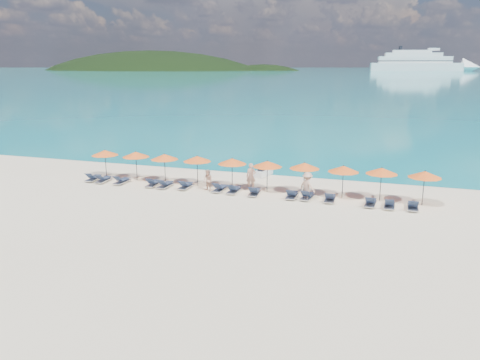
% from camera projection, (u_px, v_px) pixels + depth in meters
% --- Properties ---
extents(ground, '(1400.00, 1400.00, 0.00)m').
position_uv_depth(ground, '(225.00, 210.00, 28.98)').
color(ground, beige).
extents(sea, '(1600.00, 1300.00, 0.01)m').
position_uv_depth(sea, '(389.00, 70.00, 637.93)').
color(sea, '#1FA9B2').
rests_on(sea, ground).
extents(headland_main, '(374.00, 242.00, 126.50)m').
position_uv_depth(headland_main, '(151.00, 99.00, 626.37)').
color(headland_main, black).
rests_on(headland_main, ground).
extents(headland_small, '(162.00, 126.00, 85.50)m').
position_uv_depth(headland_small, '(263.00, 98.00, 599.13)').
color(headland_small, black).
rests_on(headland_small, ground).
extents(cruise_ship, '(124.04, 34.91, 34.12)m').
position_uv_depth(cruise_ship, '(426.00, 63.00, 545.79)').
color(cruise_ship, silver).
rests_on(cruise_ship, ground).
extents(jetski, '(1.20, 2.17, 0.73)m').
position_uv_depth(jetski, '(263.00, 172.00, 37.67)').
color(jetski, silver).
rests_on(jetski, ground).
extents(beachgoer_a, '(0.75, 0.54, 1.91)m').
position_uv_depth(beachgoer_a, '(251.00, 176.00, 33.51)').
color(beachgoer_a, '#D5A285').
rests_on(beachgoer_a, ground).
extents(beachgoer_b, '(0.86, 0.72, 1.54)m').
position_uv_depth(beachgoer_b, '(208.00, 180.00, 33.09)').
color(beachgoer_b, '#D5A285').
rests_on(beachgoer_b, ground).
extents(beachgoer_c, '(1.33, 1.12, 1.88)m').
position_uv_depth(beachgoer_c, '(307.00, 186.00, 30.94)').
color(beachgoer_c, '#D5A285').
rests_on(beachgoer_c, ground).
extents(umbrella_0, '(2.10, 2.10, 2.28)m').
position_uv_depth(umbrella_0, '(105.00, 153.00, 36.65)').
color(umbrella_0, black).
rests_on(umbrella_0, ground).
extents(umbrella_1, '(2.10, 2.10, 2.28)m').
position_uv_depth(umbrella_1, '(136.00, 154.00, 35.97)').
color(umbrella_1, black).
rests_on(umbrella_1, ground).
extents(umbrella_2, '(2.10, 2.10, 2.28)m').
position_uv_depth(umbrella_2, '(164.00, 157.00, 35.05)').
color(umbrella_2, black).
rests_on(umbrella_2, ground).
extents(umbrella_3, '(2.10, 2.10, 2.28)m').
position_uv_depth(umbrella_3, '(197.00, 159.00, 34.35)').
color(umbrella_3, black).
rests_on(umbrella_3, ground).
extents(umbrella_4, '(2.10, 2.10, 2.28)m').
position_uv_depth(umbrella_4, '(232.00, 161.00, 33.47)').
color(umbrella_4, black).
rests_on(umbrella_4, ground).
extents(umbrella_5, '(2.10, 2.10, 2.28)m').
position_uv_depth(umbrella_5, '(267.00, 164.00, 32.60)').
color(umbrella_5, black).
rests_on(umbrella_5, ground).
extents(umbrella_6, '(2.10, 2.10, 2.28)m').
position_uv_depth(umbrella_6, '(305.00, 166.00, 32.01)').
color(umbrella_6, black).
rests_on(umbrella_6, ground).
extents(umbrella_7, '(2.10, 2.10, 2.28)m').
position_uv_depth(umbrella_7, '(343.00, 169.00, 31.06)').
color(umbrella_7, black).
rests_on(umbrella_7, ground).
extents(umbrella_8, '(2.10, 2.10, 2.28)m').
position_uv_depth(umbrella_8, '(382.00, 171.00, 30.48)').
color(umbrella_8, black).
rests_on(umbrella_8, ground).
extents(umbrella_9, '(2.10, 2.10, 2.28)m').
position_uv_depth(umbrella_9, '(425.00, 174.00, 29.51)').
color(umbrella_9, black).
rests_on(umbrella_9, ground).
extents(lounger_0, '(0.79, 1.75, 0.66)m').
position_uv_depth(lounger_0, '(93.00, 178.00, 36.12)').
color(lounger_0, silver).
rests_on(lounger_0, ground).
extents(lounger_1, '(0.73, 1.74, 0.66)m').
position_uv_depth(lounger_1, '(103.00, 179.00, 35.68)').
color(lounger_1, silver).
rests_on(lounger_1, ground).
extents(lounger_2, '(0.65, 1.71, 0.66)m').
position_uv_depth(lounger_2, '(122.00, 181.00, 35.22)').
color(lounger_2, silver).
rests_on(lounger_2, ground).
extents(lounger_3, '(0.69, 1.72, 0.66)m').
position_uv_depth(lounger_3, '(153.00, 183.00, 34.52)').
color(lounger_3, silver).
rests_on(lounger_3, ground).
extents(lounger_4, '(0.64, 1.71, 0.66)m').
position_uv_depth(lounger_4, '(165.00, 185.00, 34.11)').
color(lounger_4, silver).
rests_on(lounger_4, ground).
extents(lounger_5, '(0.64, 1.71, 0.66)m').
position_uv_depth(lounger_5, '(186.00, 186.00, 33.84)').
color(lounger_5, silver).
rests_on(lounger_5, ground).
extents(lounger_6, '(0.73, 1.74, 0.66)m').
position_uv_depth(lounger_6, '(220.00, 188.00, 33.14)').
color(lounger_6, silver).
rests_on(lounger_6, ground).
extents(lounger_7, '(0.65, 1.71, 0.66)m').
position_uv_depth(lounger_7, '(234.00, 190.00, 32.72)').
color(lounger_7, silver).
rests_on(lounger_7, ground).
extents(lounger_8, '(0.76, 1.75, 0.66)m').
position_uv_depth(lounger_8, '(254.00, 192.00, 32.16)').
color(lounger_8, silver).
rests_on(lounger_8, ground).
extents(lounger_9, '(0.66, 1.71, 0.66)m').
position_uv_depth(lounger_9, '(292.00, 195.00, 31.45)').
color(lounger_9, silver).
rests_on(lounger_9, ground).
extents(lounger_10, '(0.79, 1.76, 0.66)m').
position_uv_depth(lounger_10, '(307.00, 196.00, 31.21)').
color(lounger_10, silver).
rests_on(lounger_10, ground).
extents(lounger_11, '(0.65, 1.71, 0.66)m').
position_uv_depth(lounger_11, '(330.00, 198.00, 30.68)').
color(lounger_11, silver).
rests_on(lounger_11, ground).
extents(lounger_12, '(0.73, 1.74, 0.66)m').
position_uv_depth(lounger_12, '(371.00, 202.00, 29.74)').
color(lounger_12, silver).
rests_on(lounger_12, ground).
extents(lounger_13, '(0.65, 1.71, 0.66)m').
position_uv_depth(lounger_13, '(389.00, 204.00, 29.33)').
color(lounger_13, silver).
rests_on(lounger_13, ground).
extents(lounger_14, '(0.62, 1.70, 0.66)m').
position_uv_depth(lounger_14, '(413.00, 206.00, 29.00)').
color(lounger_14, silver).
rests_on(lounger_14, ground).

